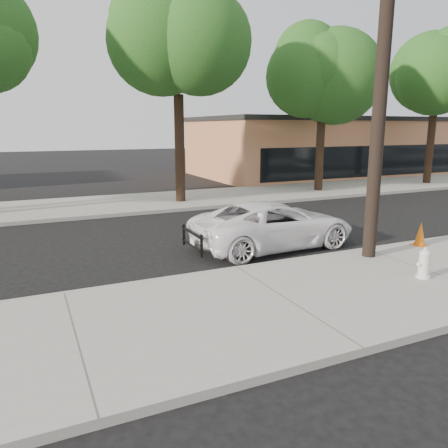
{
  "coord_description": "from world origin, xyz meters",
  "views": [
    {
      "loc": [
        -4.54,
        -11.2,
        3.49
      ],
      "look_at": [
        0.14,
        -1.03,
        1.0
      ],
      "focal_mm": 35.0,
      "sensor_mm": 36.0,
      "label": 1
    }
  ],
  "objects_px": {
    "fire_hydrant": "(424,264)",
    "traffic_cone": "(420,234)",
    "utility_pole": "(382,76)",
    "police_cruiser": "(274,225)"
  },
  "relations": [
    {
      "from": "utility_pole",
      "to": "fire_hydrant",
      "type": "relative_size",
      "value": 13.57
    },
    {
      "from": "fire_hydrant",
      "to": "traffic_cone",
      "type": "bearing_deg",
      "value": 45.99
    },
    {
      "from": "police_cruiser",
      "to": "traffic_cone",
      "type": "xyz_separation_m",
      "value": [
        3.66,
        -2.06,
        -0.2
      ]
    },
    {
      "from": "fire_hydrant",
      "to": "traffic_cone",
      "type": "height_order",
      "value": "traffic_cone"
    },
    {
      "from": "police_cruiser",
      "to": "traffic_cone",
      "type": "height_order",
      "value": "police_cruiser"
    },
    {
      "from": "police_cruiser",
      "to": "traffic_cone",
      "type": "relative_size",
      "value": 7.1
    },
    {
      "from": "utility_pole",
      "to": "traffic_cone",
      "type": "xyz_separation_m",
      "value": [
        2.09,
        0.2,
        -4.21
      ]
    },
    {
      "from": "utility_pole",
      "to": "traffic_cone",
      "type": "relative_size",
      "value": 12.97
    },
    {
      "from": "police_cruiser",
      "to": "fire_hydrant",
      "type": "xyz_separation_m",
      "value": [
        1.46,
        -4.11,
        -0.21
      ]
    },
    {
      "from": "utility_pole",
      "to": "police_cruiser",
      "type": "bearing_deg",
      "value": 124.68
    }
  ]
}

